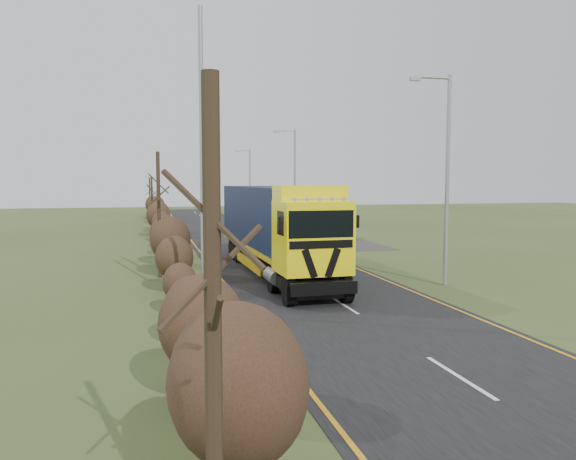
% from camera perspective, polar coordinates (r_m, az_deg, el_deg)
% --- Properties ---
extents(ground, '(160.00, 160.00, 0.00)m').
position_cam_1_polar(ground, '(25.03, 2.51, -5.73)').
color(ground, '#3B4A1F').
rests_on(ground, ground).
extents(road, '(8.00, 120.00, 0.02)m').
position_cam_1_polar(road, '(34.60, -2.29, -2.72)').
color(road, black).
rests_on(road, ground).
extents(layby, '(6.00, 18.00, 0.02)m').
position_cam_1_polar(layby, '(45.86, 3.05, -0.82)').
color(layby, '#322E2C').
rests_on(layby, ground).
extents(lane_markings, '(7.52, 116.00, 0.01)m').
position_cam_1_polar(lane_markings, '(34.30, -2.19, -2.76)').
color(lane_markings, orange).
rests_on(lane_markings, road).
extents(hedgerow, '(2.24, 102.04, 6.05)m').
position_cam_1_polar(hedgerow, '(31.60, -12.19, -0.63)').
color(hedgerow, black).
rests_on(hedgerow, ground).
extents(lorry, '(3.12, 16.10, 4.48)m').
position_cam_1_polar(lorry, '(27.97, -1.40, 0.66)').
color(lorry, black).
rests_on(lorry, ground).
extents(car_red_hatchback, '(1.54, 3.78, 1.29)m').
position_cam_1_polar(car_red_hatchback, '(45.61, 3.57, -0.06)').
color(car_red_hatchback, '#9C0D07').
rests_on(car_red_hatchback, ground).
extents(car_blue_sedan, '(2.15, 4.17, 1.31)m').
position_cam_1_polar(car_blue_sedan, '(46.31, 4.74, 0.03)').
color(car_blue_sedan, '#0C0A3C').
rests_on(car_blue_sedan, ground).
extents(streetlight_near, '(1.97, 0.18, 9.25)m').
position_cam_1_polar(streetlight_near, '(25.71, 15.66, 5.80)').
color(streetlight_near, gray).
rests_on(streetlight_near, ground).
extents(streetlight_mid, '(1.91, 0.18, 8.99)m').
position_cam_1_polar(streetlight_mid, '(47.33, 0.56, 5.35)').
color(streetlight_mid, gray).
rests_on(streetlight_mid, ground).
extents(streetlight_far, '(1.81, 0.18, 8.46)m').
position_cam_1_polar(streetlight_far, '(68.26, -3.98, 4.98)').
color(streetlight_far, gray).
rests_on(streetlight_far, ground).
extents(left_pole, '(0.16, 0.16, 10.54)m').
position_cam_1_polar(left_pole, '(19.64, -8.72, 6.74)').
color(left_pole, gray).
rests_on(left_pole, ground).
extents(speed_sign, '(0.60, 0.10, 2.17)m').
position_cam_1_polar(speed_sign, '(42.15, 3.28, 0.70)').
color(speed_sign, gray).
rests_on(speed_sign, ground).
extents(warning_board, '(0.75, 0.11, 1.97)m').
position_cam_1_polar(warning_board, '(45.81, 0.52, 0.68)').
color(warning_board, gray).
rests_on(warning_board, ground).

